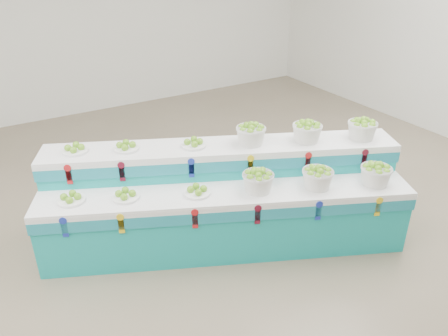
{
  "coord_description": "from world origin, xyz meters",
  "views": [
    {
      "loc": [
        -1.63,
        -3.14,
        2.96
      ],
      "look_at": [
        0.42,
        0.27,
        0.87
      ],
      "focal_mm": 35.64,
      "sensor_mm": 36.0,
      "label": 1
    }
  ],
  "objects_px": {
    "plate_upper_mid": "(126,145)",
    "basket_upper_right": "(362,129)",
    "basket_lower_left": "(258,181)",
    "display_stand": "(224,198)"
  },
  "relations": [
    {
      "from": "plate_upper_mid",
      "to": "basket_upper_right",
      "type": "bearing_deg",
      "value": -24.34
    },
    {
      "from": "basket_lower_left",
      "to": "basket_upper_right",
      "type": "bearing_deg",
      "value": -3.37
    },
    {
      "from": "basket_lower_left",
      "to": "basket_upper_right",
      "type": "xyz_separation_m",
      "value": [
        1.29,
        -0.08,
        0.3
      ]
    },
    {
      "from": "plate_upper_mid",
      "to": "basket_upper_right",
      "type": "xyz_separation_m",
      "value": [
        2.27,
        -1.02,
        0.06
      ]
    },
    {
      "from": "display_stand",
      "to": "basket_upper_right",
      "type": "xyz_separation_m",
      "value": [
        1.47,
        -0.41,
        0.62
      ]
    },
    {
      "from": "basket_lower_left",
      "to": "plate_upper_mid",
      "type": "distance_m",
      "value": 1.38
    },
    {
      "from": "plate_upper_mid",
      "to": "basket_upper_right",
      "type": "relative_size",
      "value": 0.85
    },
    {
      "from": "display_stand",
      "to": "plate_upper_mid",
      "type": "xyz_separation_m",
      "value": [
        -0.79,
        0.61,
        0.56
      ]
    },
    {
      "from": "basket_lower_left",
      "to": "plate_upper_mid",
      "type": "height_order",
      "value": "plate_upper_mid"
    },
    {
      "from": "display_stand",
      "to": "basket_lower_left",
      "type": "relative_size",
      "value": 12.01
    }
  ]
}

